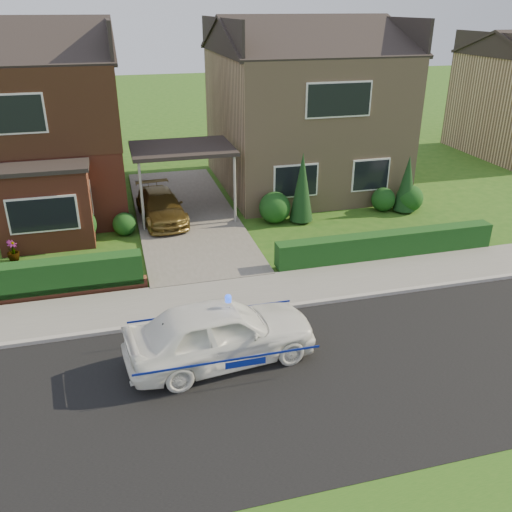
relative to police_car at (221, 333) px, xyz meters
name	(u,v)px	position (x,y,z in m)	size (l,w,h in m)	color
ground	(258,387)	(0.57, -1.20, -0.75)	(120.00, 120.00, 0.00)	#265316
road	(258,387)	(0.57, -1.20, -0.75)	(60.00, 6.00, 0.02)	black
kerb	(228,315)	(0.57, 1.85, -0.69)	(60.00, 0.16, 0.12)	#9E9993
sidewalk	(220,297)	(0.57, 2.90, -0.70)	(60.00, 2.00, 0.10)	slate
driveway	(186,214)	(0.57, 9.80, -0.69)	(3.80, 12.00, 0.12)	#666059
house_left	(22,112)	(-5.22, 12.70, 3.06)	(7.50, 9.53, 7.25)	brown
house_right	(302,103)	(6.37, 12.79, 2.91)	(7.50, 8.06, 7.25)	tan
carport_link	(182,150)	(0.57, 9.75, 1.90)	(3.80, 3.00, 2.77)	black
dwarf_wall	(7,299)	(-5.23, 4.10, -0.57)	(7.70, 0.25, 0.36)	brown
hedge_left	(9,302)	(-5.23, 4.25, -0.75)	(7.50, 0.55, 0.90)	#123815
hedge_right	(385,258)	(6.37, 4.15, -0.75)	(7.50, 0.55, 0.80)	#123815
shrub_left_mid	(77,225)	(-3.43, 8.10, -0.09)	(1.32, 1.32, 1.32)	#123815
shrub_left_near	(124,224)	(-1.83, 8.40, -0.33)	(0.84, 0.84, 0.84)	#123815
shrub_right_near	(275,208)	(3.77, 8.20, -0.15)	(1.20, 1.20, 1.20)	#123815
shrub_right_mid	(383,199)	(8.37, 8.30, -0.27)	(0.96, 0.96, 0.96)	#123815
shrub_right_far	(410,198)	(9.37, 8.00, -0.21)	(1.08, 1.08, 1.08)	#123815
conifer_a	(302,189)	(4.77, 8.00, 0.55)	(0.90, 0.90, 2.60)	black
conifer_b	(407,185)	(9.17, 8.00, 0.35)	(0.90, 0.90, 2.20)	black
police_car	(221,333)	(0.00, 0.00, 0.00)	(4.05, 4.58, 1.67)	white
driveway_car	(161,206)	(-0.41, 9.29, -0.09)	(1.53, 3.76, 1.09)	brown
potted_plant_b	(81,235)	(-3.33, 7.80, -0.37)	(0.42, 0.34, 0.77)	gray
potted_plant_c	(13,251)	(-5.44, 7.07, -0.40)	(0.39, 0.39, 0.70)	gray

